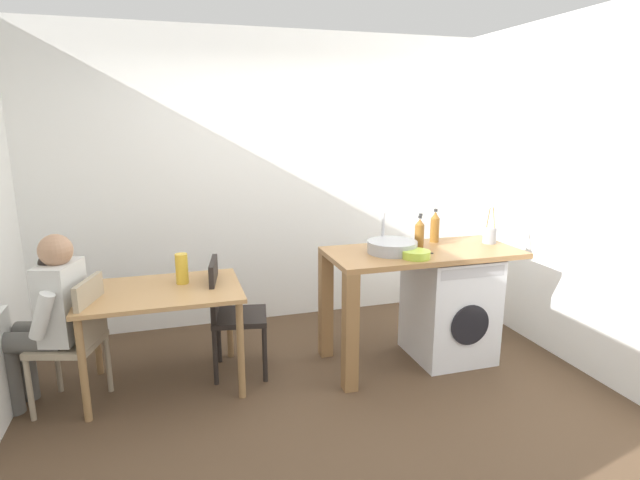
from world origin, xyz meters
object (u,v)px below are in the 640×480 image
object	(u,v)px
dining_table	(162,302)
mixing_bowl	(416,254)
washing_machine	(449,306)
bottle_tall_green	(419,233)
utensil_crock	(490,235)
vase	(182,269)
chair_opposite	(230,310)
chair_person_seat	(77,336)
bottle_squat_brown	(420,229)
seated_person	(50,313)
bottle_clear_small	(435,227)

from	to	relation	value
dining_table	mixing_bowl	bearing A→B (deg)	-11.31
mixing_bowl	washing_machine	bearing A→B (deg)	24.84
bottle_tall_green	utensil_crock	xyz separation A→B (m)	(0.62, -0.04, -0.05)
mixing_bowl	vase	size ratio (longest dim) A/B	0.94
chair_opposite	vase	size ratio (longest dim) A/B	4.05
chair_person_seat	mixing_bowl	world-z (taller)	mixing_bowl
chair_person_seat	bottle_squat_brown	distance (m)	2.68
chair_opposite	washing_machine	xyz separation A→B (m)	(1.75, -0.22, -0.08)
chair_opposite	bottle_squat_brown	xyz separation A→B (m)	(1.59, 0.04, 0.52)
bottle_squat_brown	utensil_crock	world-z (taller)	utensil_crock
chair_person_seat	seated_person	bearing A→B (deg)	90.00
dining_table	seated_person	world-z (taller)	seated_person
chair_person_seat	bottle_clear_small	size ratio (longest dim) A/B	3.25
washing_machine	vase	size ratio (longest dim) A/B	3.87
mixing_bowl	utensil_crock	world-z (taller)	utensil_crock
dining_table	chair_opposite	xyz separation A→B (m)	(0.48, 0.06, -0.14)
vase	seated_person	bearing A→B (deg)	-168.37
chair_person_seat	washing_machine	size ratio (longest dim) A/B	1.05
seated_person	dining_table	bearing A→B (deg)	-67.44
dining_table	vase	world-z (taller)	vase
seated_person	mixing_bowl	bearing A→B (deg)	-80.05
utensil_crock	chair_opposite	bearing A→B (deg)	175.35
bottle_clear_small	utensil_crock	bearing A→B (deg)	-22.75
bottle_clear_small	chair_opposite	bearing A→B (deg)	179.99
dining_table	bottle_clear_small	size ratio (longest dim) A/B	3.98
dining_table	vase	size ratio (longest dim) A/B	4.94
chair_opposite	bottle_clear_small	size ratio (longest dim) A/B	3.25
utensil_crock	vase	size ratio (longest dim) A/B	1.35
bottle_tall_green	bottle_squat_brown	distance (m)	0.20
washing_machine	utensil_crock	distance (m)	0.67
bottle_tall_green	vase	size ratio (longest dim) A/B	1.15
chair_person_seat	bottle_tall_green	xyz separation A→B (m)	(2.52, 0.05, 0.53)
vase	bottle_squat_brown	bearing A→B (deg)	0.17
dining_table	vase	xyz separation A→B (m)	(0.15, 0.10, 0.21)
washing_machine	mixing_bowl	xyz separation A→B (m)	(-0.43, -0.20, 0.52)
chair_opposite	utensil_crock	size ratio (longest dim) A/B	3.00
chair_person_seat	mixing_bowl	bearing A→B (deg)	-79.37
chair_opposite	seated_person	distance (m)	1.20
chair_opposite	mixing_bowl	distance (m)	1.45
chair_person_seat	mixing_bowl	xyz separation A→B (m)	(2.34, -0.24, 0.44)
bottle_clear_small	utensil_crock	distance (m)	0.45
dining_table	mixing_bowl	size ratio (longest dim) A/B	5.26
seated_person	bottle_squat_brown	world-z (taller)	seated_person
washing_machine	utensil_crock	bearing A→B (deg)	8.10
dining_table	washing_machine	xyz separation A→B (m)	(2.22, -0.16, -0.21)
utensil_crock	washing_machine	bearing A→B (deg)	-171.90
bottle_tall_green	bottle_clear_small	size ratio (longest dim) A/B	0.92
dining_table	bottle_squat_brown	bearing A→B (deg)	2.92
washing_machine	bottle_tall_green	size ratio (longest dim) A/B	3.37
washing_machine	vase	world-z (taller)	vase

